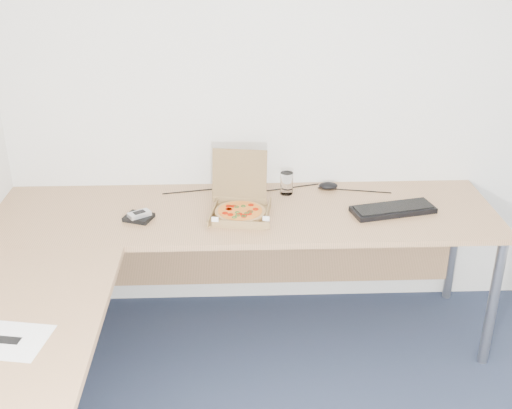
{
  "coord_description": "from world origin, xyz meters",
  "views": [
    {
      "loc": [
        -0.55,
        -1.48,
        2.11
      ],
      "look_at": [
        -0.45,
        1.28,
        0.82
      ],
      "focal_mm": 45.02,
      "sensor_mm": 36.0,
      "label": 1
    }
  ],
  "objects_px": {
    "pizza_box": "(240,208)",
    "wallet": "(139,217)",
    "drinking_glass": "(287,183)",
    "desk": "(174,260)",
    "keyboard": "(393,210)"
  },
  "relations": [
    {
      "from": "pizza_box",
      "to": "drinking_glass",
      "type": "bearing_deg",
      "value": 53.68
    },
    {
      "from": "pizza_box",
      "to": "keyboard",
      "type": "bearing_deg",
      "value": 9.04
    },
    {
      "from": "desk",
      "to": "wallet",
      "type": "bearing_deg",
      "value": 118.99
    },
    {
      "from": "desk",
      "to": "wallet",
      "type": "height_order",
      "value": "wallet"
    },
    {
      "from": "pizza_box",
      "to": "keyboard",
      "type": "distance_m",
      "value": 0.76
    },
    {
      "from": "drinking_glass",
      "to": "desk",
      "type": "bearing_deg",
      "value": -130.97
    },
    {
      "from": "pizza_box",
      "to": "wallet",
      "type": "distance_m",
      "value": 0.49
    },
    {
      "from": "keyboard",
      "to": "wallet",
      "type": "distance_m",
      "value": 1.25
    },
    {
      "from": "pizza_box",
      "to": "drinking_glass",
      "type": "distance_m",
      "value": 0.35
    },
    {
      "from": "wallet",
      "to": "drinking_glass",
      "type": "bearing_deg",
      "value": 41.44
    },
    {
      "from": "keyboard",
      "to": "wallet",
      "type": "relative_size",
      "value": 3.27
    },
    {
      "from": "pizza_box",
      "to": "keyboard",
      "type": "relative_size",
      "value": 0.78
    },
    {
      "from": "desk",
      "to": "keyboard",
      "type": "relative_size",
      "value": 6.06
    },
    {
      "from": "desk",
      "to": "drinking_glass",
      "type": "relative_size",
      "value": 21.18
    },
    {
      "from": "desk",
      "to": "keyboard",
      "type": "bearing_deg",
      "value": 20.0
    }
  ]
}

